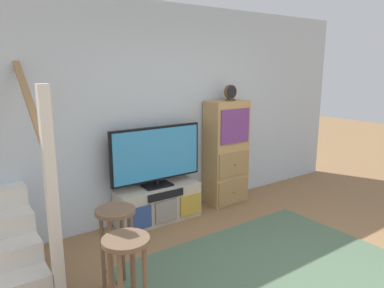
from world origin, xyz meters
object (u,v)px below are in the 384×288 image
object	(u,v)px
media_console	(159,204)
side_cabinet	(226,153)
bar_stool_far	(116,231)
television	(157,155)
bar_stool_near	(127,264)
desk_clock	(231,93)

from	to	relation	value
media_console	side_cabinet	bearing A→B (deg)	0.52
bar_stool_far	media_console	bearing A→B (deg)	45.97
television	side_cabinet	world-z (taller)	side_cabinet
television	bar_stool_far	bearing A→B (deg)	-133.39
television	bar_stool_far	size ratio (longest dim) A/B	1.61
television	bar_stool_near	distance (m)	1.99
side_cabinet	bar_stool_far	size ratio (longest dim) A/B	1.94
media_console	bar_stool_near	distance (m)	1.98
television	desk_clock	world-z (taller)	desk_clock
bar_stool_near	side_cabinet	bearing A→B (deg)	34.77
media_console	bar_stool_far	size ratio (longest dim) A/B	1.43
side_cabinet	bar_stool_near	world-z (taller)	side_cabinet
desk_clock	bar_stool_near	bearing A→B (deg)	-145.96
media_console	bar_stool_far	distance (m)	1.50
media_console	bar_stool_far	xyz separation A→B (m)	(-1.01, -1.05, 0.33)
television	bar_stool_far	world-z (taller)	television
desk_clock	bar_stool_far	xyz separation A→B (m)	(-2.17, -1.04, -1.02)
side_cabinet	desk_clock	xyz separation A→B (m)	(0.04, -0.01, 0.85)
television	desk_clock	xyz separation A→B (m)	(1.16, -0.03, 0.72)
media_console	television	distance (m)	0.63
desk_clock	television	bearing A→B (deg)	178.59
side_cabinet	bar_stool_near	xyz separation A→B (m)	(-2.27, -1.58, -0.18)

